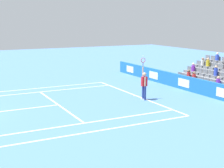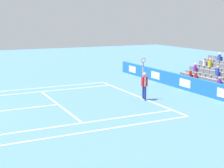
# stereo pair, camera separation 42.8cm
# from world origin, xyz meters

# --- Properties ---
(line_baseline) EXTENTS (10.97, 0.10, 0.01)m
(line_baseline) POSITION_xyz_m (0.00, -11.89, 0.00)
(line_baseline) COLOR white
(line_baseline) RESTS_ON ground
(line_service) EXTENTS (8.23, 0.10, 0.01)m
(line_service) POSITION_xyz_m (0.00, -6.40, 0.00)
(line_service) COLOR white
(line_service) RESTS_ON ground
(line_centre_service) EXTENTS (0.10, 6.40, 0.01)m
(line_centre_service) POSITION_xyz_m (0.00, -3.20, 0.00)
(line_centre_service) COLOR white
(line_centre_service) RESTS_ON ground
(line_singles_sideline_left) EXTENTS (0.10, 11.89, 0.01)m
(line_singles_sideline_left) POSITION_xyz_m (4.12, -5.95, 0.00)
(line_singles_sideline_left) COLOR white
(line_singles_sideline_left) RESTS_ON ground
(line_singles_sideline_right) EXTENTS (0.10, 11.89, 0.01)m
(line_singles_sideline_right) POSITION_xyz_m (-4.12, -5.95, 0.00)
(line_singles_sideline_right) COLOR white
(line_singles_sideline_right) RESTS_ON ground
(line_doubles_sideline_left) EXTENTS (0.10, 11.89, 0.01)m
(line_doubles_sideline_left) POSITION_xyz_m (5.49, -5.95, 0.00)
(line_doubles_sideline_left) COLOR white
(line_doubles_sideline_left) RESTS_ON ground
(line_doubles_sideline_right) EXTENTS (0.10, 11.89, 0.01)m
(line_doubles_sideline_right) POSITION_xyz_m (-5.49, -5.95, 0.00)
(line_doubles_sideline_right) COLOR white
(line_doubles_sideline_right) RESTS_ON ground
(line_centre_mark) EXTENTS (0.10, 0.20, 0.01)m
(line_centre_mark) POSITION_xyz_m (0.00, -11.79, 0.00)
(line_centre_mark) COLOR white
(line_centre_mark) RESTS_ON ground
(sponsor_barrier) EXTENTS (19.52, 0.22, 1.05)m
(sponsor_barrier) POSITION_xyz_m (0.00, -16.09, 0.53)
(sponsor_barrier) COLOR #1E66AD
(sponsor_barrier) RESTS_ON ground
(tennis_player) EXTENTS (0.52, 0.38, 2.85)m
(tennis_player) POSITION_xyz_m (-1.24, -11.75, 0.99)
(tennis_player) COLOR navy
(tennis_player) RESTS_ON ground
(stadium_stand) EXTENTS (4.96, 3.80, 2.55)m
(stadium_stand) POSITION_xyz_m (-0.01, -19.02, 0.69)
(stadium_stand) COLOR gray
(stadium_stand) RESTS_ON ground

